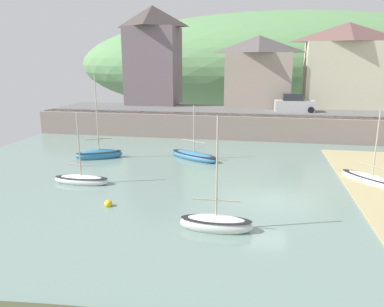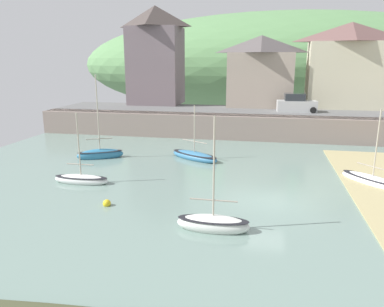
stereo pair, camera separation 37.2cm
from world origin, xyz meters
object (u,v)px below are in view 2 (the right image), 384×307
Objects in this scene: waterfront_building_left at (156,55)px; mooring_buoy at (107,203)px; sailboat_far_left at (100,154)px; sailboat_blue_trim at (194,156)px; waterfront_building_right at (349,65)px; sailboat_white_hull at (81,179)px; waterfront_building_centre at (261,71)px; rowboat_small_beached at (213,224)px; sailboat_nearest_shore at (372,181)px; parked_car_near_slipway at (296,104)px.

mooring_buoy is at bearing -79.27° from waterfront_building_left.
sailboat_far_left is 1.50× the size of sailboat_blue_trim.
mooring_buoy is (-17.36, -27.77, -7.09)m from waterfront_building_right.
waterfront_building_left is at bearing 93.64° from sailboat_white_hull.
waterfront_building_centre is 1.44× the size of rowboat_small_beached.
sailboat_far_left is 20.30m from sailboat_nearest_shore.
sailboat_blue_trim is at bearing 104.97° from rowboat_small_beached.
sailboat_blue_trim is 0.97× the size of sailboat_white_hull.
sailboat_blue_trim is at bearing 74.87° from mooring_buoy.
waterfront_building_left is 2.07× the size of rowboat_small_beached.
sailboat_nearest_shore is (20.62, -21.12, -8.12)m from waterfront_building_left.
sailboat_far_left is 10.62m from mooring_buoy.
rowboat_small_beached is at bearing -73.15° from sailboat_far_left.
sailboat_nearest_shore is 1.06× the size of sailboat_white_hull.
waterfront_building_centre reaches higher than sailboat_blue_trim.
waterfront_building_right is 22.33m from sailboat_nearest_shore.
waterfront_building_right is at bearing 34.30° from parked_car_near_slipway.
waterfront_building_centre is at bearing 158.50° from sailboat_nearest_shore.
waterfront_building_left is at bearing -180.00° from waterfront_building_right.
rowboat_small_beached is 1.22× the size of sailboat_blue_trim.
sailboat_far_left is at bearing 102.58° from sailboat_white_hull.
rowboat_small_beached is at bearing -92.71° from waterfront_building_centre.
sailboat_white_hull is (-10.84, -24.44, -6.31)m from waterfront_building_centre.
mooring_buoy is at bearing -74.99° from sailboat_blue_trim.
sailboat_white_hull reaches higher than sailboat_blue_trim.
waterfront_building_centre is 30.29m from rowboat_small_beached.
rowboat_small_beached is (-1.40, -29.60, -6.25)m from waterfront_building_centre.
waterfront_building_right is 1.97× the size of sailboat_white_hull.
sailboat_blue_trim is 1.10× the size of parked_car_near_slipway.
sailboat_nearest_shore is (7.76, -21.12, -6.30)m from waterfront_building_centre.
sailboat_nearest_shore is 16.74m from mooring_buoy.
waterfront_building_centre is 1.18× the size of sailboat_far_left.
sailboat_far_left is (-12.34, -18.27, -6.22)m from waterfront_building_centre.
waterfront_building_left is 2.31× the size of sailboat_nearest_shore.
parked_car_near_slipway is (5.38, 25.10, 2.89)m from rowboat_small_beached.
waterfront_building_left reaches higher than waterfront_building_right.
sailboat_blue_trim reaches higher than mooring_buoy.
sailboat_white_hull is at bearing -113.92° from waterfront_building_centre.
waterfront_building_centre is 27.47m from sailboat_white_hull.
sailboat_nearest_shore is at bearing -35.20° from sailboat_far_left.
sailboat_nearest_shore reaches higher than sailboat_white_hull.
rowboat_small_beached is at bearing -88.89° from sailboat_nearest_shore.
parked_car_near_slipway is 9.54× the size of mooring_buoy.
sailboat_blue_trim is 0.91× the size of sailboat_nearest_shore.
sailboat_far_left is (0.52, -18.27, -8.04)m from waterfront_building_left.
sailboat_blue_trim is 10.53× the size of mooring_buoy.
sailboat_blue_trim is at bearing -130.27° from waterfront_building_right.
sailboat_far_left is at bearing 116.53° from mooring_buoy.
sailboat_far_left reaches higher than sailboat_blue_trim.
parked_car_near_slipway is at bearing 13.04° from sailboat_far_left.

